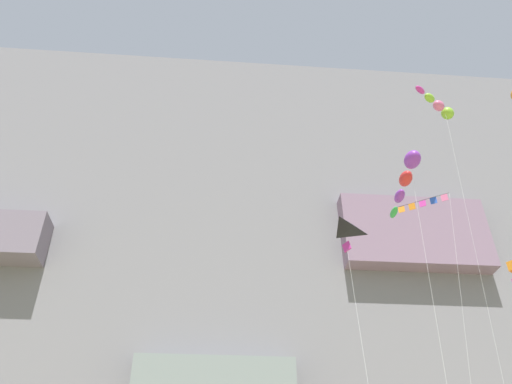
% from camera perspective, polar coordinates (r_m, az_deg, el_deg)
% --- Properties ---
extents(cliff_face, '(180.00, 27.30, 64.31)m').
position_cam_1_polar(cliff_face, '(69.63, -4.18, -11.10)').
color(cliff_face, gray).
rests_on(cliff_face, ground).
extents(kite_windsock_upper_mid, '(4.16, 3.36, 31.92)m').
position_cam_1_polar(kite_windsock_upper_mid, '(42.05, 19.72, 8.90)').
color(kite_windsock_upper_mid, '#8CCC33').
rests_on(kite_windsock_upper_mid, ground).
extents(kite_banner_upper_left, '(4.40, 4.57, 24.93)m').
position_cam_1_polar(kite_banner_upper_left, '(38.76, 18.39, -2.70)').
color(kite_banner_upper_left, black).
rests_on(kite_banner_upper_left, ground).
extents(kite_delta_high_right, '(2.25, 5.16, 17.24)m').
position_cam_1_polar(kite_delta_high_right, '(28.19, 9.17, -6.49)').
color(kite_delta_high_right, black).
rests_on(kite_delta_high_right, ground).
extents(kite_windsock_low_right, '(2.24, 6.59, 22.61)m').
position_cam_1_polar(kite_windsock_low_right, '(32.06, 16.36, 1.57)').
color(kite_windsock_low_right, purple).
rests_on(kite_windsock_low_right, ground).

